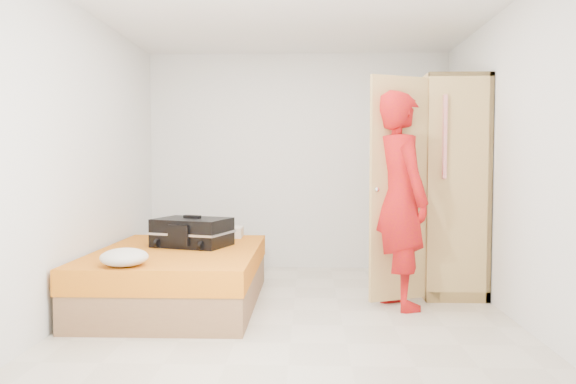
{
  "coord_description": "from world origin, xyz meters",
  "views": [
    {
      "loc": [
        0.12,
        -4.82,
        1.28
      ],
      "look_at": [
        -0.07,
        0.6,
        1.0
      ],
      "focal_mm": 35.0,
      "sensor_mm": 36.0,
      "label": 1
    }
  ],
  "objects_px": {
    "bed": "(179,276)",
    "round_cushion": "(124,257)",
    "person": "(399,200)",
    "suitcase": "(192,232)",
    "wardrobe": "(441,191)"
  },
  "relations": [
    {
      "from": "bed",
      "to": "round_cushion",
      "type": "relative_size",
      "value": 5.59
    },
    {
      "from": "person",
      "to": "suitcase",
      "type": "xyz_separation_m",
      "value": [
        -1.89,
        0.23,
        -0.33
      ]
    },
    {
      "from": "person",
      "to": "round_cushion",
      "type": "distance_m",
      "value": 2.37
    },
    {
      "from": "wardrobe",
      "to": "suitcase",
      "type": "xyz_separation_m",
      "value": [
        -2.42,
        -0.46,
        -0.37
      ]
    },
    {
      "from": "person",
      "to": "suitcase",
      "type": "bearing_deg",
      "value": 58.25
    },
    {
      "from": "bed",
      "to": "round_cushion",
      "type": "height_order",
      "value": "round_cushion"
    },
    {
      "from": "bed",
      "to": "person",
      "type": "height_order",
      "value": "person"
    },
    {
      "from": "bed",
      "to": "suitcase",
      "type": "xyz_separation_m",
      "value": [
        0.08,
        0.2,
        0.38
      ]
    },
    {
      "from": "bed",
      "to": "person",
      "type": "relative_size",
      "value": 1.06
    },
    {
      "from": "bed",
      "to": "wardrobe",
      "type": "height_order",
      "value": "wardrobe"
    },
    {
      "from": "bed",
      "to": "round_cushion",
      "type": "xyz_separation_m",
      "value": [
        -0.22,
        -0.84,
        0.32
      ]
    },
    {
      "from": "person",
      "to": "suitcase",
      "type": "distance_m",
      "value": 1.93
    },
    {
      "from": "suitcase",
      "to": "round_cushion",
      "type": "xyz_separation_m",
      "value": [
        -0.3,
        -1.04,
        -0.06
      ]
    },
    {
      "from": "wardrobe",
      "to": "person",
      "type": "distance_m",
      "value": 0.86
    },
    {
      "from": "person",
      "to": "round_cushion",
      "type": "relative_size",
      "value": 5.29
    }
  ]
}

